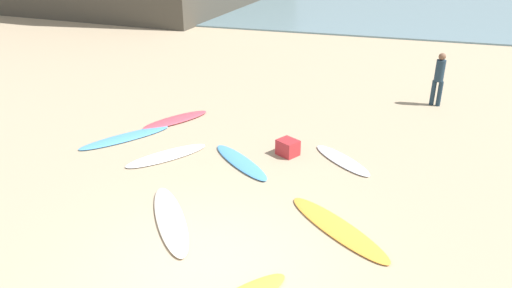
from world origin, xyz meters
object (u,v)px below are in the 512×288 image
Objects in this scene: surfboard_0 at (241,162)px; surfboard_6 at (342,160)px; surfboard_7 at (167,156)px; surfboard_1 at (338,228)px; surfboard_8 at (125,137)px; surfboard_2 at (170,219)px; beachgoer_near at (439,77)px; surfboard_4 at (176,120)px; beach_cooler at (288,148)px.

surfboard_0 is 2.45m from surfboard_6.
surfboard_6 reaches higher than surfboard_7.
surfboard_1 is 1.03× the size of surfboard_8.
surfboard_2 reaches higher than surfboard_0.
surfboard_7 is at bearing 137.04° from surfboard_0.
surfboard_1 is 1.35× the size of surfboard_6.
beachgoer_near is (1.97, 7.65, 0.89)m from surfboard_1.
surfboard_1 is 1.22× the size of surfboard_4.
surfboard_1 is 1.02× the size of surfboard_2.
beachgoer_near reaches higher than surfboard_1.
surfboard_4 is 3.83m from beach_cooler.
surfboard_2 is 1.33× the size of surfboard_6.
surfboard_4 is at bearing -100.55° from surfboard_2.
beachgoer_near is at bearing 68.30° from surfboard_8.
surfboard_7 is (-1.85, -0.19, -0.01)m from surfboard_0.
surfboard_6 is (2.84, 3.53, -0.01)m from surfboard_2.
surfboard_2 is at bearing -12.30° from surfboard_8.
surfboard_2 is at bearing -25.07° from surfboard_7.
surfboard_4 reaches higher than surfboard_7.
surfboard_2 reaches higher than surfboard_8.
surfboard_2 is 5.19m from surfboard_4.
beachgoer_near is at bearing 53.04° from beach_cooler.
surfboard_6 and surfboard_8 have the same top height.
surfboard_1 is 5.36× the size of beach_cooler.
beach_cooler is (-1.34, -0.03, 0.16)m from surfboard_6.
surfboard_0 reaches higher than surfboard_6.
surfboard_8 reaches higher than surfboard_7.
surfboard_8 is 1.51× the size of beachgoer_near.
surfboard_6 is at bearing -98.54° from beachgoer_near.
surfboard_0 is at bearing 43.07° from surfboard_7.
surfboard_1 and surfboard_7 have the same top height.
surfboard_6 is 3.96× the size of beach_cooler.
beachgoer_near is (4.58, 5.58, 0.89)m from surfboard_0.
surfboard_7 is 1.69m from surfboard_8.
surfboard_0 is at bearing -135.74° from surfboard_2.
beachgoer_near is at bearing 1.87° from surfboard_0.
surfboard_8 is at bearing -82.81° from surfboard_2.
surfboard_2 is 9.79m from beachgoer_near.
surfboard_4 is 0.84× the size of surfboard_8.
surfboard_1 is at bearing -87.05° from surfboard_0.
surfboard_1 is at bearing -130.64° from surfboard_6.
surfboard_1 is at bearing -60.01° from beach_cooler.
surfboard_6 is at bearing 50.75° from surfboard_7.
surfboard_8 is at bearing -165.96° from surfboard_7.
surfboard_4 is (-2.13, 4.73, -0.00)m from surfboard_2.
surfboard_0 is 0.87× the size of surfboard_2.
surfboard_4 reaches higher than surfboard_1.
surfboard_0 is 1.03× the size of surfboard_7.
beach_cooler is (0.97, 0.78, 0.16)m from surfboard_0.
beachgoer_near reaches higher than surfboard_7.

